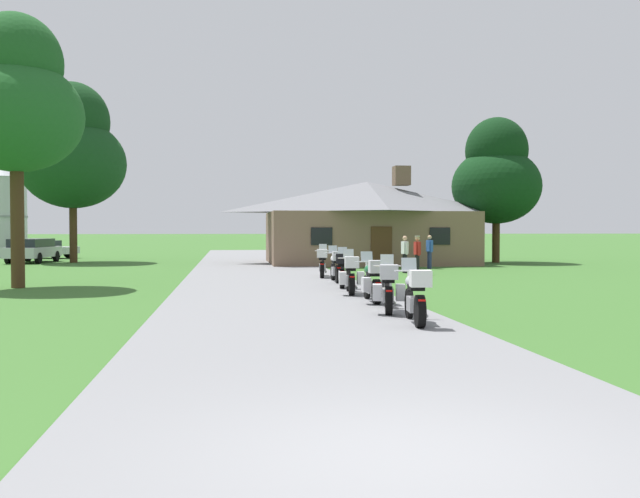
% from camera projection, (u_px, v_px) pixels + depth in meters
% --- Properties ---
extents(ground_plane, '(500.00, 500.00, 0.00)m').
position_uv_depth(ground_plane, '(270.00, 283.00, 25.67)').
color(ground_plane, '#386628').
extents(asphalt_driveway, '(6.40, 80.00, 0.06)m').
position_uv_depth(asphalt_driveway, '(273.00, 286.00, 23.68)').
color(asphalt_driveway, slate).
rests_on(asphalt_driveway, ground).
extents(motorcycle_silver_nearest_to_camera, '(0.71, 2.08, 1.30)m').
position_uv_depth(motorcycle_silver_nearest_to_camera, '(416.00, 296.00, 14.09)').
color(motorcycle_silver_nearest_to_camera, black).
rests_on(motorcycle_silver_nearest_to_camera, asphalt_driveway).
extents(motorcycle_yellow_second_in_row, '(0.98, 2.07, 1.30)m').
position_uv_depth(motorcycle_yellow_second_in_row, '(388.00, 289.00, 16.01)').
color(motorcycle_yellow_second_in_row, black).
rests_on(motorcycle_yellow_second_in_row, asphalt_driveway).
extents(motorcycle_green_third_in_row, '(0.73, 2.08, 1.30)m').
position_uv_depth(motorcycle_green_third_in_row, '(373.00, 281.00, 18.20)').
color(motorcycle_green_third_in_row, black).
rests_on(motorcycle_green_third_in_row, asphalt_driveway).
extents(motorcycle_yellow_fourth_in_row, '(0.85, 2.08, 1.30)m').
position_uv_depth(motorcycle_yellow_fourth_in_row, '(351.00, 275.00, 20.52)').
color(motorcycle_yellow_fourth_in_row, black).
rests_on(motorcycle_yellow_fourth_in_row, asphalt_driveway).
extents(motorcycle_black_fifth_in_row, '(0.79, 2.07, 1.30)m').
position_uv_depth(motorcycle_black_fifth_in_row, '(342.00, 270.00, 23.01)').
color(motorcycle_black_fifth_in_row, black).
rests_on(motorcycle_black_fifth_in_row, asphalt_driveway).
extents(motorcycle_white_sixth_in_row, '(0.66, 2.08, 1.30)m').
position_uv_depth(motorcycle_white_sixth_in_row, '(336.00, 267.00, 25.16)').
color(motorcycle_white_sixth_in_row, black).
rests_on(motorcycle_white_sixth_in_row, asphalt_driveway).
extents(motorcycle_yellow_farthest_in_row, '(0.78, 2.08, 1.30)m').
position_uv_depth(motorcycle_yellow_farthest_in_row, '(323.00, 263.00, 27.78)').
color(motorcycle_yellow_farthest_in_row, black).
rests_on(motorcycle_yellow_farthest_in_row, asphalt_driveway).
extents(stone_lodge, '(11.77, 8.03, 5.56)m').
position_uv_depth(stone_lodge, '(367.00, 221.00, 39.72)').
color(stone_lodge, brown).
rests_on(stone_lodge, ground).
extents(bystander_blue_shirt_near_lodge, '(0.27, 0.54, 1.67)m').
position_uv_depth(bystander_blue_shirt_near_lodge, '(430.00, 250.00, 34.61)').
color(bystander_blue_shirt_near_lodge, navy).
rests_on(bystander_blue_shirt_near_lodge, ground).
extents(bystander_red_shirt_beside_signpost, '(0.23, 0.55, 1.69)m').
position_uv_depth(bystander_red_shirt_beside_signpost, '(417.00, 253.00, 30.31)').
color(bystander_red_shirt_beside_signpost, black).
rests_on(bystander_red_shirt_beside_signpost, ground).
extents(bystander_white_shirt_by_tree, '(0.26, 0.55, 1.67)m').
position_uv_depth(bystander_white_shirt_by_tree, '(405.00, 252.00, 31.23)').
color(bystander_white_shirt_by_tree, black).
rests_on(bystander_white_shirt_by_tree, ground).
extents(tree_left_far, '(6.14, 6.14, 10.56)m').
position_uv_depth(tree_left_far, '(72.00, 151.00, 40.80)').
color(tree_left_far, '#422D19').
rests_on(tree_left_far, ground).
extents(tree_left_near, '(4.39, 4.39, 9.15)m').
position_uv_depth(tree_left_near, '(16.00, 101.00, 23.23)').
color(tree_left_near, '#422D19').
rests_on(tree_left_near, ground).
extents(tree_right_of_lodge, '(5.16, 5.16, 8.48)m').
position_uv_depth(tree_right_of_lodge, '(496.00, 176.00, 40.74)').
color(tree_right_of_lodge, '#422D19').
rests_on(tree_right_of_lodge, ground).
extents(metal_silo_distant, '(3.50, 3.50, 6.56)m').
position_uv_depth(metal_silo_distant, '(2.00, 211.00, 50.54)').
color(metal_silo_distant, '#B2B7BC').
rests_on(metal_silo_distant, ground).
extents(parked_silver_suv_far_left, '(2.30, 4.76, 1.40)m').
position_uv_depth(parked_silver_suv_far_left, '(32.00, 249.00, 40.88)').
color(parked_silver_suv_far_left, '#ADAFB7').
rests_on(parked_silver_suv_far_left, ground).
extents(parked_silver_sedan_far_left, '(4.54, 2.90, 1.20)m').
position_uv_depth(parked_silver_sedan_far_left, '(44.00, 249.00, 46.81)').
color(parked_silver_sedan_far_left, '#ADAFB7').
rests_on(parked_silver_sedan_far_left, ground).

